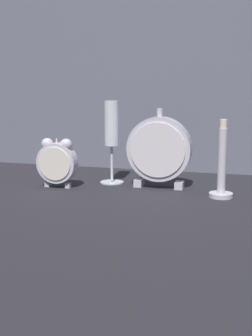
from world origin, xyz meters
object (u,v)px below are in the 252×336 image
at_px(alarm_clock_twin_bell, 57,160).
at_px(mantel_clock_silver, 159,150).
at_px(brass_candlestick, 222,170).
at_px(champagne_flute, 112,131).

relative_size(alarm_clock_twin_bell, mantel_clock_silver, 0.63).
bearing_deg(brass_candlestick, champagne_flute, 164.26).
distance_m(alarm_clock_twin_bell, brass_candlestick, 0.40).
distance_m(champagne_flute, brass_candlestick, 0.30).
relative_size(alarm_clock_twin_bell, champagne_flute, 0.58).
height_order(alarm_clock_twin_bell, mantel_clock_silver, mantel_clock_silver).
bearing_deg(mantel_clock_silver, alarm_clock_twin_bell, -165.25).
height_order(alarm_clock_twin_bell, brass_candlestick, brass_candlestick).
bearing_deg(champagne_flute, alarm_clock_twin_bell, -142.65).
xyz_separation_m(mantel_clock_silver, champagne_flute, (-0.13, 0.02, 0.04)).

